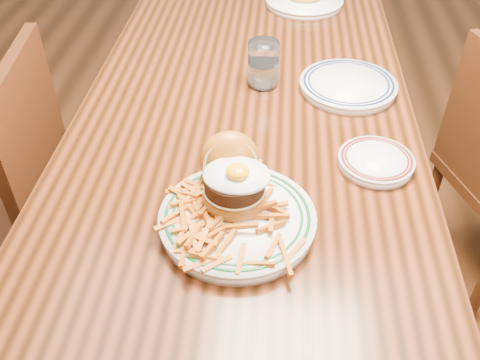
# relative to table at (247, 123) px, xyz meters

# --- Properties ---
(floor) EXTENTS (6.00, 6.00, 0.00)m
(floor) POSITION_rel_table_xyz_m (0.00, 0.00, -0.66)
(floor) COLOR black
(floor) RESTS_ON ground
(table) EXTENTS (0.85, 1.60, 0.75)m
(table) POSITION_rel_table_xyz_m (0.00, 0.00, 0.00)
(table) COLOR black
(table) RESTS_ON floor
(chair_left) EXTENTS (0.47, 0.47, 0.91)m
(chair_left) POSITION_rel_table_xyz_m (-0.66, -0.17, -0.17)
(chair_left) COLOR #3E1B0C
(chair_left) RESTS_ON floor
(main_plate) EXTENTS (0.30, 0.32, 0.15)m
(main_plate) POSITION_rel_table_xyz_m (0.01, -0.46, 0.13)
(main_plate) COLOR white
(main_plate) RESTS_ON table
(side_plate) EXTENTS (0.17, 0.18, 0.03)m
(side_plate) POSITION_rel_table_xyz_m (0.30, -0.27, 0.10)
(side_plate) COLOR white
(side_plate) RESTS_ON table
(rear_plate) EXTENTS (0.26, 0.26, 0.03)m
(rear_plate) POSITION_rel_table_xyz_m (0.26, 0.05, 0.10)
(rear_plate) COLOR white
(rear_plate) RESTS_ON table
(water_glass) EXTENTS (0.08, 0.08, 0.12)m
(water_glass) POSITION_rel_table_xyz_m (0.04, 0.06, 0.14)
(water_glass) COLOR white
(water_glass) RESTS_ON table
(far_plate) EXTENTS (0.27, 0.27, 0.05)m
(far_plate) POSITION_rel_table_xyz_m (0.15, 0.60, 0.10)
(far_plate) COLOR white
(far_plate) RESTS_ON table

